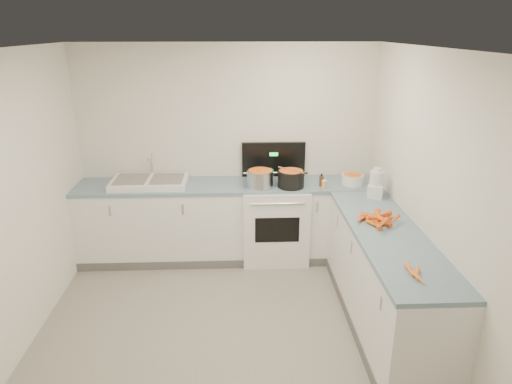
{
  "coord_description": "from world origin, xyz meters",
  "views": [
    {
      "loc": [
        0.11,
        -3.32,
        2.65
      ],
      "look_at": [
        0.3,
        1.1,
        1.05
      ],
      "focal_mm": 32.0,
      "sensor_mm": 36.0,
      "label": 1
    }
  ],
  "objects_px": {
    "food_processor": "(376,185)",
    "sink": "(150,182)",
    "black_pot": "(291,180)",
    "extract_bottle": "(321,181)",
    "mixing_bowl": "(352,179)",
    "stove": "(275,220)",
    "spice_jar": "(324,185)",
    "steel_pot": "(260,180)"
  },
  "relations": [
    {
      "from": "food_processor",
      "to": "black_pot",
      "type": "bearing_deg",
      "value": 157.54
    },
    {
      "from": "steel_pot",
      "to": "extract_bottle",
      "type": "distance_m",
      "value": 0.7
    },
    {
      "from": "sink",
      "to": "spice_jar",
      "type": "relative_size",
      "value": 10.16
    },
    {
      "from": "spice_jar",
      "to": "sink",
      "type": "bearing_deg",
      "value": 173.46
    },
    {
      "from": "stove",
      "to": "sink",
      "type": "relative_size",
      "value": 1.58
    },
    {
      "from": "black_pot",
      "to": "spice_jar",
      "type": "distance_m",
      "value": 0.38
    },
    {
      "from": "black_pot",
      "to": "food_processor",
      "type": "relative_size",
      "value": 0.93
    },
    {
      "from": "extract_bottle",
      "to": "spice_jar",
      "type": "xyz_separation_m",
      "value": [
        0.01,
        -0.1,
        -0.02
      ]
    },
    {
      "from": "stove",
      "to": "steel_pot",
      "type": "xyz_separation_m",
      "value": [
        -0.18,
        -0.12,
        0.55
      ]
    },
    {
      "from": "black_pot",
      "to": "extract_bottle",
      "type": "distance_m",
      "value": 0.35
    },
    {
      "from": "mixing_bowl",
      "to": "spice_jar",
      "type": "relative_size",
      "value": 2.96
    },
    {
      "from": "food_processor",
      "to": "sink",
      "type": "bearing_deg",
      "value": 168.54
    },
    {
      "from": "stove",
      "to": "mixing_bowl",
      "type": "bearing_deg",
      "value": -4.13
    },
    {
      "from": "sink",
      "to": "extract_bottle",
      "type": "bearing_deg",
      "value": -3.72
    },
    {
      "from": "sink",
      "to": "black_pot",
      "type": "distance_m",
      "value": 1.62
    },
    {
      "from": "steel_pot",
      "to": "mixing_bowl",
      "type": "height_order",
      "value": "steel_pot"
    },
    {
      "from": "sink",
      "to": "steel_pot",
      "type": "bearing_deg",
      "value": -6.13
    },
    {
      "from": "food_processor",
      "to": "spice_jar",
      "type": "bearing_deg",
      "value": 151.2
    },
    {
      "from": "steel_pot",
      "to": "extract_bottle",
      "type": "relative_size",
      "value": 2.44
    },
    {
      "from": "mixing_bowl",
      "to": "spice_jar",
      "type": "distance_m",
      "value": 0.39
    },
    {
      "from": "spice_jar",
      "to": "food_processor",
      "type": "xyz_separation_m",
      "value": [
        0.5,
        -0.28,
        0.1
      ]
    },
    {
      "from": "stove",
      "to": "mixing_bowl",
      "type": "height_order",
      "value": "stove"
    },
    {
      "from": "mixing_bowl",
      "to": "stove",
      "type": "bearing_deg",
      "value": 175.87
    },
    {
      "from": "mixing_bowl",
      "to": "food_processor",
      "type": "bearing_deg",
      "value": -71.22
    },
    {
      "from": "black_pot",
      "to": "sink",
      "type": "bearing_deg",
      "value": 174.88
    },
    {
      "from": "black_pot",
      "to": "food_processor",
      "type": "height_order",
      "value": "food_processor"
    },
    {
      "from": "stove",
      "to": "sink",
      "type": "distance_m",
      "value": 1.54
    },
    {
      "from": "sink",
      "to": "black_pot",
      "type": "xyz_separation_m",
      "value": [
        1.62,
        -0.14,
        0.05
      ]
    },
    {
      "from": "extract_bottle",
      "to": "mixing_bowl",
      "type": "bearing_deg",
      "value": 7.38
    },
    {
      "from": "sink",
      "to": "food_processor",
      "type": "xyz_separation_m",
      "value": [
        2.48,
        -0.5,
        0.1
      ]
    },
    {
      "from": "stove",
      "to": "food_processor",
      "type": "bearing_deg",
      "value": -25.28
    },
    {
      "from": "black_pot",
      "to": "extract_bottle",
      "type": "bearing_deg",
      "value": 2.74
    },
    {
      "from": "spice_jar",
      "to": "steel_pot",
      "type": "bearing_deg",
      "value": 172.72
    },
    {
      "from": "black_pot",
      "to": "extract_bottle",
      "type": "xyz_separation_m",
      "value": [
        0.35,
        0.02,
        -0.02
      ]
    },
    {
      "from": "stove",
      "to": "black_pot",
      "type": "distance_m",
      "value": 0.59
    },
    {
      "from": "sink",
      "to": "extract_bottle",
      "type": "height_order",
      "value": "sink"
    },
    {
      "from": "black_pot",
      "to": "mixing_bowl",
      "type": "relative_size",
      "value": 1.18
    },
    {
      "from": "extract_bottle",
      "to": "stove",
      "type": "bearing_deg",
      "value": 167.75
    },
    {
      "from": "sink",
      "to": "extract_bottle",
      "type": "xyz_separation_m",
      "value": [
        1.97,
        -0.13,
        0.02
      ]
    },
    {
      "from": "spice_jar",
      "to": "food_processor",
      "type": "height_order",
      "value": "food_processor"
    },
    {
      "from": "black_pot",
      "to": "mixing_bowl",
      "type": "distance_m",
      "value": 0.73
    },
    {
      "from": "stove",
      "to": "spice_jar",
      "type": "height_order",
      "value": "stove"
    }
  ]
}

